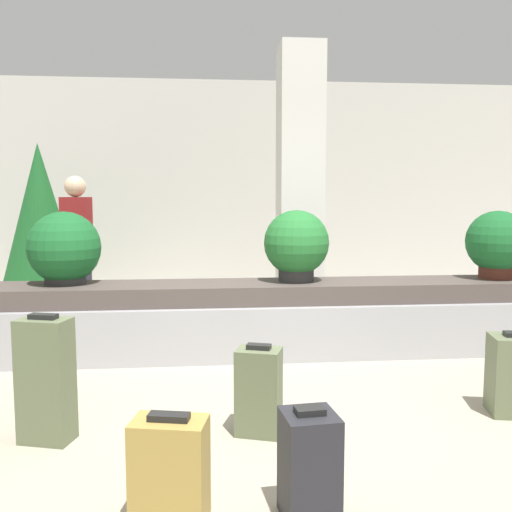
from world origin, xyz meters
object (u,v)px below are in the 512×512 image
object	(u,v)px
potted_plant_2	(497,244)
traveler_0	(77,236)
suitcase_3	(46,380)
pillar	(300,185)
suitcase_0	(309,466)
potted_plant_1	(64,249)
potted_plant_0	(296,245)
decorated_tree	(40,221)
suitcase_4	(170,470)
suitcase_2	(259,391)

from	to	relation	value
potted_plant_2	traveler_0	size ratio (longest dim) A/B	0.39
suitcase_3	pillar	bearing A→B (deg)	73.05
suitcase_3	traveler_0	xyz separation A→B (m)	(-0.47, 3.22, 0.64)
potted_plant_2	traveler_0	bearing A→B (deg)	162.38
suitcase_0	potted_plant_2	xyz separation A→B (m)	(2.40, 2.83, 0.76)
potted_plant_2	potted_plant_1	bearing A→B (deg)	178.94
potted_plant_0	decorated_tree	world-z (taller)	decorated_tree
suitcase_0	traveler_0	world-z (taller)	traveler_0
pillar	potted_plant_1	size ratio (longest dim) A/B	4.80
pillar	suitcase_3	bearing A→B (deg)	-123.26
suitcase_3	suitcase_4	distance (m)	1.23
pillar	decorated_tree	xyz separation A→B (m)	(-3.20, 0.89, -0.44)
pillar	potted_plant_2	size ratio (longest dim) A/B	4.81
suitcase_2	traveler_0	size ratio (longest dim) A/B	0.34
traveler_0	potted_plant_1	bearing A→B (deg)	-71.75
suitcase_0	suitcase_2	bearing A→B (deg)	92.13
suitcase_2	potted_plant_1	size ratio (longest dim) A/B	0.85
suitcase_2	traveler_0	distance (m)	3.76
suitcase_0	suitcase_2	world-z (taller)	suitcase_2
suitcase_4	potted_plant_0	size ratio (longest dim) A/B	0.75
potted_plant_0	suitcase_4	bearing A→B (deg)	-110.45
suitcase_2	decorated_tree	distance (m)	4.82
pillar	potted_plant_2	world-z (taller)	pillar
suitcase_2	decorated_tree	xyz separation A→B (m)	(-2.39, 4.09, 0.89)
suitcase_0	decorated_tree	size ratio (longest dim) A/B	0.25
potted_plant_0	potted_plant_2	bearing A→B (deg)	-0.52
decorated_tree	traveler_0	bearing A→B (deg)	-53.59
potted_plant_1	potted_plant_2	world-z (taller)	same
potted_plant_0	traveler_0	bearing A→B (deg)	149.75
suitcase_3	potted_plant_1	bearing A→B (deg)	115.59
suitcase_3	potted_plant_2	xyz separation A→B (m)	(3.82, 1.86, 0.63)
pillar	potted_plant_0	xyz separation A→B (m)	(-0.26, -1.31, -0.59)
pillar	suitcase_4	xyz separation A→B (m)	(-1.31, -4.13, -1.36)
suitcase_4	potted_plant_1	bearing A→B (deg)	123.14
suitcase_4	decorated_tree	world-z (taller)	decorated_tree
suitcase_4	potted_plant_2	xyz separation A→B (m)	(3.03, 2.80, 0.77)
suitcase_4	potted_plant_1	size ratio (longest dim) A/B	0.76
potted_plant_1	decorated_tree	bearing A→B (deg)	110.17
suitcase_3	traveler_0	distance (m)	3.32
suitcase_0	suitcase_4	world-z (taller)	suitcase_0
suitcase_3	potted_plant_1	distance (m)	2.05
suitcase_0	potted_plant_1	size ratio (longest dim) A/B	0.79
suitcase_4	potted_plant_0	distance (m)	3.10
potted_plant_1	potted_plant_2	xyz separation A→B (m)	(4.13, -0.08, 0.02)
potted_plant_1	pillar	bearing A→B (deg)	27.48
decorated_tree	suitcase_2	bearing A→B (deg)	-59.74
traveler_0	suitcase_2	bearing A→B (deg)	-50.19
potted_plant_2	pillar	bearing A→B (deg)	142.39
decorated_tree	suitcase_4	bearing A→B (deg)	-69.37
suitcase_3	suitcase_0	bearing A→B (deg)	-18.18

